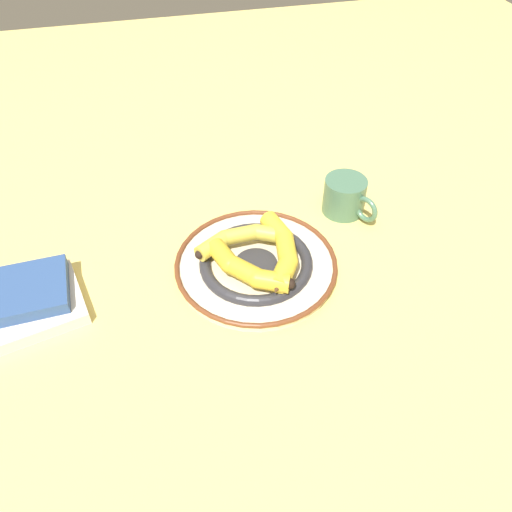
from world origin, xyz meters
name	(u,v)px	position (x,y,z in m)	size (l,w,h in m)	color
ground_plane	(240,275)	(0.00, 0.00, 0.00)	(2.80, 2.80, 0.00)	#E5CC6B
decorative_bowl	(256,264)	(-0.01, 0.03, 0.01)	(0.31, 0.31, 0.03)	beige
banana_a	(243,238)	(-0.05, 0.02, 0.05)	(0.06, 0.20, 0.03)	gold
banana_b	(244,268)	(0.03, 0.00, 0.05)	(0.16, 0.13, 0.04)	gold
banana_c	(282,251)	(0.00, 0.08, 0.05)	(0.21, 0.08, 0.04)	yellow
book_stack	(21,302)	(-0.01, -0.39, 0.02)	(0.19, 0.22, 0.05)	silver
coffee_mug	(345,196)	(-0.13, 0.26, 0.04)	(0.13, 0.09, 0.08)	#477056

